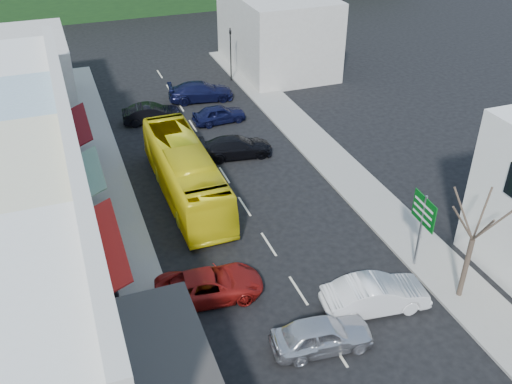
% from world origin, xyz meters
% --- Properties ---
extents(ground, '(120.00, 120.00, 0.00)m').
position_xyz_m(ground, '(0.00, 0.00, 0.00)').
color(ground, black).
rests_on(ground, ground).
extents(sidewalk_left, '(3.00, 52.00, 0.15)m').
position_xyz_m(sidewalk_left, '(-7.50, 10.00, 0.07)').
color(sidewalk_left, gray).
rests_on(sidewalk_left, ground).
extents(sidewalk_right, '(3.00, 52.00, 0.15)m').
position_xyz_m(sidewalk_right, '(7.50, 10.00, 0.07)').
color(sidewalk_right, gray).
rests_on(sidewalk_right, ground).
extents(shopfront_row, '(8.25, 30.00, 8.00)m').
position_xyz_m(shopfront_row, '(-12.49, 5.00, 4.00)').
color(shopfront_row, silver).
rests_on(shopfront_row, ground).
extents(distant_block_left, '(8.00, 10.00, 6.00)m').
position_xyz_m(distant_block_left, '(-12.00, 27.00, 3.00)').
color(distant_block_left, '#B7B2A8').
rests_on(distant_block_left, ground).
extents(distant_block_right, '(8.00, 12.00, 7.00)m').
position_xyz_m(distant_block_right, '(11.00, 30.00, 3.50)').
color(distant_block_right, '#B7B2A8').
rests_on(distant_block_right, ground).
extents(bus, '(2.59, 11.62, 3.10)m').
position_xyz_m(bus, '(-2.94, 10.41, 1.55)').
color(bus, yellow).
rests_on(bus, ground).
extents(car_silver, '(4.56, 2.23, 1.40)m').
position_xyz_m(car_silver, '(-0.57, -3.69, 0.70)').
color(car_silver, silver).
rests_on(car_silver, ground).
extents(car_white, '(4.58, 2.31, 1.40)m').
position_xyz_m(car_white, '(2.84, -2.36, 0.70)').
color(car_white, silver).
rests_on(car_white, ground).
extents(car_red, '(4.76, 2.34, 1.40)m').
position_xyz_m(car_red, '(-4.18, 1.11, 0.70)').
color(car_red, maroon).
rests_on(car_red, ground).
extents(car_black_near, '(4.68, 2.33, 1.40)m').
position_xyz_m(car_black_near, '(1.61, 14.21, 0.70)').
color(car_black_near, black).
rests_on(car_black_near, ground).
extents(car_navy_mid, '(4.50, 2.06, 1.40)m').
position_xyz_m(car_navy_mid, '(2.11, 19.90, 0.70)').
color(car_navy_mid, black).
rests_on(car_navy_mid, ground).
extents(car_black_far, '(4.56, 2.22, 1.40)m').
position_xyz_m(car_black_far, '(-2.78, 21.76, 0.70)').
color(car_black_far, black).
rests_on(car_black_far, ground).
extents(car_navy_far, '(4.69, 2.38, 1.40)m').
position_xyz_m(car_navy_far, '(1.98, 24.65, 0.70)').
color(car_navy_far, black).
rests_on(car_navy_far, ground).
extents(pedestrian_left, '(0.41, 0.60, 1.70)m').
position_xyz_m(pedestrian_left, '(-8.49, 1.89, 1.00)').
color(pedestrian_left, black).
rests_on(pedestrian_left, sidewalk_left).
extents(direction_sign, '(0.45, 1.96, 4.30)m').
position_xyz_m(direction_sign, '(6.40, -0.35, 2.15)').
color(direction_sign, '#045111').
rests_on(direction_sign, ground).
extents(street_tree, '(3.47, 3.47, 6.87)m').
position_xyz_m(street_tree, '(7.10, -3.09, 3.43)').
color(street_tree, '#352920').
rests_on(street_tree, ground).
extents(traffic_signal, '(1.11, 1.27, 4.79)m').
position_xyz_m(traffic_signal, '(5.80, 28.13, 2.39)').
color(traffic_signal, black).
rests_on(traffic_signal, ground).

